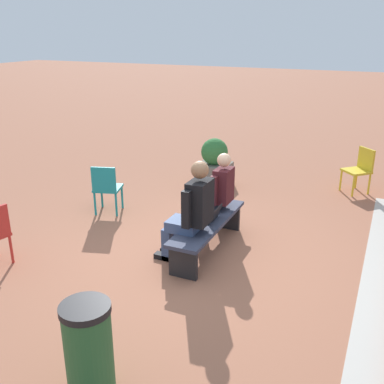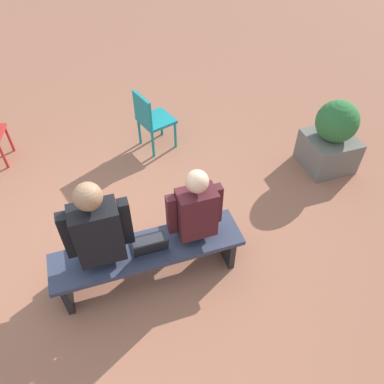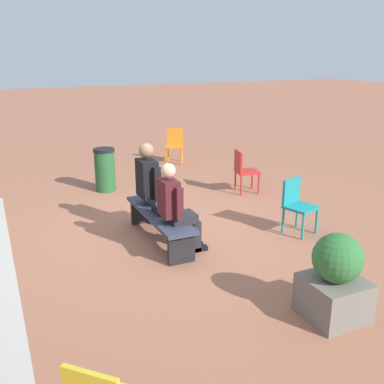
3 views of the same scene
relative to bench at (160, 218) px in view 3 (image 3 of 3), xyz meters
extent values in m
plane|color=#9E6047|center=(0.28, -0.16, -0.35)|extent=(60.00, 60.00, 0.00)
cube|color=#33384C|center=(0.00, 0.00, 0.07)|extent=(1.80, 0.44, 0.05)
cube|color=black|center=(-0.80, 0.00, -0.15)|extent=(0.06, 0.37, 0.40)
cube|color=black|center=(0.80, 0.00, -0.15)|extent=(0.06, 0.37, 0.40)
cube|color=#232328|center=(-0.47, -0.16, 0.15)|extent=(0.30, 0.36, 0.13)
cube|color=#232328|center=(-0.55, -0.34, -0.13)|extent=(0.10, 0.11, 0.45)
cube|color=black|center=(-0.55, -0.39, -0.32)|extent=(0.10, 0.21, 0.06)
cube|color=#232328|center=(-0.39, -0.34, -0.13)|extent=(0.10, 0.11, 0.45)
cube|color=black|center=(-0.39, -0.39, -0.32)|extent=(0.10, 0.21, 0.06)
cube|color=#47191E|center=(-0.47, 0.04, 0.46)|extent=(0.34, 0.21, 0.50)
cube|color=#195133|center=(-0.47, -0.07, 0.43)|extent=(0.04, 0.01, 0.30)
cube|color=#47191E|center=(-0.68, -0.02, 0.44)|extent=(0.08, 0.09, 0.43)
cube|color=#47191E|center=(-0.25, -0.02, 0.44)|extent=(0.08, 0.09, 0.43)
sphere|color=#DBAD89|center=(-0.47, 0.04, 0.84)|extent=(0.20, 0.20, 0.20)
cube|color=#384C75|center=(0.39, -0.18, 0.16)|extent=(0.35, 0.41, 0.14)
cube|color=#384C75|center=(0.30, -0.39, -0.13)|extent=(0.11, 0.12, 0.45)
cube|color=black|center=(0.30, -0.45, -0.32)|extent=(0.11, 0.24, 0.07)
cube|color=#384C75|center=(0.48, -0.39, -0.13)|extent=(0.11, 0.12, 0.45)
cube|color=black|center=(0.48, -0.45, -0.32)|extent=(0.11, 0.24, 0.07)
cube|color=black|center=(0.39, 0.04, 0.51)|extent=(0.39, 0.24, 0.57)
cube|color=black|center=(0.15, -0.03, 0.49)|extent=(0.09, 0.10, 0.48)
cube|color=black|center=(0.63, -0.03, 0.49)|extent=(0.09, 0.10, 0.48)
sphere|color=#8C6647|center=(0.39, 0.04, 0.94)|extent=(0.22, 0.22, 0.22)
cube|color=black|center=(-0.02, -0.04, 0.11)|extent=(0.32, 0.22, 0.02)
cube|color=#2D2D33|center=(-0.02, -0.05, 0.12)|extent=(0.29, 0.15, 0.00)
cube|color=black|center=(-0.02, 0.10, 0.21)|extent=(0.32, 0.07, 0.19)
cube|color=#33519E|center=(-0.02, 0.09, 0.21)|extent=(0.28, 0.06, 0.17)
cube|color=teal|center=(-0.61, -2.06, 0.07)|extent=(0.53, 0.53, 0.04)
cube|color=teal|center=(-0.43, -2.00, 0.29)|extent=(0.16, 0.39, 0.40)
cylinder|color=teal|center=(-0.84, -1.94, -0.15)|extent=(0.04, 0.04, 0.40)
cylinder|color=teal|center=(-0.73, -2.29, -0.15)|extent=(0.04, 0.04, 0.40)
cylinder|color=teal|center=(-0.50, -1.84, -0.15)|extent=(0.04, 0.04, 0.40)
cylinder|color=teal|center=(-0.39, -2.18, -0.15)|extent=(0.04, 0.04, 0.40)
cube|color=orange|center=(4.39, -2.05, 0.07)|extent=(0.57, 0.57, 0.04)
cube|color=orange|center=(4.56, -2.14, 0.29)|extent=(0.22, 0.37, 0.40)
cylinder|color=orange|center=(4.31, -1.81, -0.15)|extent=(0.04, 0.04, 0.40)
cylinder|color=orange|center=(4.15, -2.13, -0.15)|extent=(0.04, 0.04, 0.40)
cylinder|color=orange|center=(4.63, -1.98, -0.15)|extent=(0.04, 0.04, 0.40)
cylinder|color=orange|center=(4.46, -2.30, -0.15)|extent=(0.04, 0.04, 0.40)
cube|color=red|center=(1.54, -2.43, 0.07)|extent=(0.50, 0.50, 0.04)
cube|color=red|center=(1.58, -2.24, 0.29)|extent=(0.40, 0.12, 0.40)
cylinder|color=red|center=(1.33, -2.57, -0.15)|extent=(0.04, 0.04, 0.40)
cylinder|color=red|center=(1.68, -2.64, -0.15)|extent=(0.04, 0.04, 0.40)
cylinder|color=red|center=(1.40, -2.21, -0.15)|extent=(0.04, 0.04, 0.40)
cylinder|color=red|center=(1.76, -2.29, -0.15)|extent=(0.04, 0.04, 0.40)
cube|color=#6B665B|center=(-2.61, -0.95, -0.13)|extent=(0.60, 0.60, 0.44)
sphere|color=#2D6B33|center=(-2.61, -0.95, 0.33)|extent=(0.52, 0.52, 0.52)
cylinder|color=#23562D|center=(2.81, 0.10, 0.05)|extent=(0.40, 0.40, 0.80)
cylinder|color=black|center=(2.81, 0.10, 0.48)|extent=(0.42, 0.42, 0.06)
camera|label=1|loc=(5.22, 2.13, 2.58)|focal=42.00mm
camera|label=2|loc=(0.27, 2.13, 2.91)|focal=35.00mm
camera|label=3|loc=(-5.76, 2.13, 2.34)|focal=42.00mm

